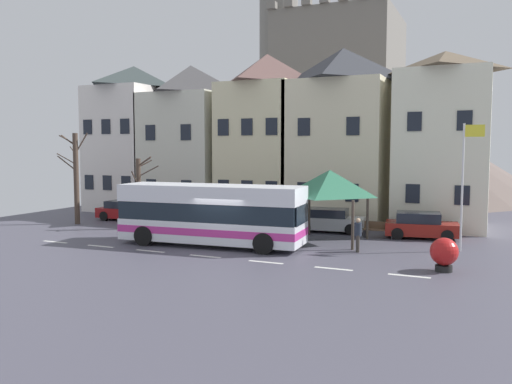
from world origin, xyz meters
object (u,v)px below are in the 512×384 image
at_px(townhouse_01, 191,140).
at_px(parked_car_02, 421,226).
at_px(townhouse_04, 443,140).
at_px(parked_car_01, 329,220).
at_px(public_bench, 379,229).
at_px(flagpole, 465,177).
at_px(parked_car_00, 129,211).
at_px(pedestrian_00, 358,233).
at_px(bus_shelter, 330,183).
at_px(harbour_buoy, 444,253).
at_px(townhouse_00, 135,138).
at_px(townhouse_02, 267,136).
at_px(townhouse_03, 342,135).
at_px(bare_tree_01, 76,177).
at_px(transit_bus, 211,215).
at_px(hilltop_castle, 339,128).
at_px(pedestrian_01, 289,228).
at_px(bare_tree_00, 139,192).

distance_m(townhouse_01, parked_car_02, 18.72).
distance_m(townhouse_04, parked_car_02, 6.76).
distance_m(parked_car_01, public_bench, 3.18).
bearing_deg(flagpole, parked_car_00, 173.59).
bearing_deg(pedestrian_00, bus_shelter, 133.94).
distance_m(bus_shelter, harbour_buoy, 7.95).
xyz_separation_m(townhouse_00, townhouse_01, (5.43, -0.33, -0.16)).
relative_size(bus_shelter, harbour_buoy, 2.77).
relative_size(parked_car_00, pedestrian_00, 2.67).
bearing_deg(townhouse_02, townhouse_03, -0.01).
relative_size(townhouse_04, pedestrian_00, 6.66).
bearing_deg(parked_car_01, townhouse_04, 33.20).
xyz_separation_m(townhouse_00, bus_shelter, (18.58, -8.36, -2.62)).
height_order(townhouse_02, pedestrian_00, townhouse_02).
relative_size(townhouse_00, bare_tree_01, 1.94).
bearing_deg(townhouse_02, pedestrian_00, -48.86).
bearing_deg(townhouse_00, harbour_buoy, -27.73).
bearing_deg(bare_tree_01, transit_bus, -14.88).
distance_m(townhouse_01, harbour_buoy, 23.48).
height_order(hilltop_castle, pedestrian_00, hilltop_castle).
bearing_deg(pedestrian_01, parked_car_00, 162.31).
distance_m(townhouse_04, hilltop_castle, 26.22).
bearing_deg(townhouse_03, public_bench, -58.21).
height_order(townhouse_04, parked_car_01, townhouse_04).
bearing_deg(harbour_buoy, townhouse_03, 120.64).
bearing_deg(flagpole, hilltop_castle, 115.14).
relative_size(townhouse_00, transit_bus, 1.19).
xyz_separation_m(parked_car_01, parked_car_02, (5.16, -0.04, 0.02)).
distance_m(pedestrian_00, flagpole, 5.67).
bearing_deg(parked_car_01, townhouse_01, 152.08).
height_order(hilltop_castle, harbour_buoy, hilltop_castle).
relative_size(townhouse_04, bare_tree_01, 1.84).
distance_m(townhouse_02, flagpole, 15.98).
relative_size(pedestrian_01, public_bench, 0.95).
xyz_separation_m(townhouse_01, bare_tree_01, (-3.57, -8.42, -2.47)).
distance_m(townhouse_01, townhouse_03, 11.61).
height_order(hilltop_castle, flagpole, hilltop_castle).
relative_size(parked_car_02, bare_tree_01, 0.69).
distance_m(townhouse_04, parked_car_01, 8.87).
distance_m(townhouse_03, parked_car_01, 7.22).
distance_m(hilltop_castle, parked_car_01, 29.19).
bearing_deg(hilltop_castle, public_bench, -70.61).
bearing_deg(bus_shelter, harbour_buoy, -37.15).
relative_size(bus_shelter, parked_car_02, 0.93).
distance_m(townhouse_02, parked_car_00, 10.96).
bearing_deg(pedestrian_00, flagpole, 25.44).
bearing_deg(pedestrian_01, bus_shelter, 48.53).
distance_m(townhouse_00, parked_car_02, 23.96).
bearing_deg(pedestrian_01, harbour_buoy, -20.38).
distance_m(harbour_buoy, bare_tree_00, 18.32).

